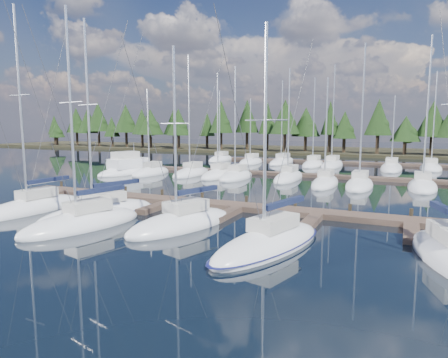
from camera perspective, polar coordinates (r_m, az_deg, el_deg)
The scene contains 12 objects.
ground at distance 42.47m, azimuth 8.61°, elevation -1.23°, with size 260.00×260.00×0.00m, color black.
far_shore at distance 101.23m, azimuth 17.99°, elevation 3.76°, with size 220.00×30.00×0.60m, color #2A2717.
main_dock at distance 30.65m, azimuth 2.10°, elevation -4.19°, with size 44.00×6.13×0.90m.
back_docks at distance 61.38m, azimuth 13.63°, elevation 1.54°, with size 50.00×21.80×0.40m.
front_sailboat_0 at distance 33.66m, azimuth -25.60°, elevation -3.68°, with size 2.82×9.15×15.75m.
front_sailboat_1 at distance 30.00m, azimuth -17.41°, elevation -4.64°, with size 5.15×10.10×14.34m.
front_sailboat_2 at distance 27.26m, azimuth -19.48°, elevation -5.93°, with size 4.87×8.92×14.33m.
front_sailboat_3 at distance 25.87m, azimuth -6.04°, elevation -6.29°, with size 5.30×8.94×12.02m.
front_sailboat_4 at distance 21.56m, azimuth 6.43°, elevation -9.15°, with size 5.28×9.87×12.27m.
back_sailboat_rows at distance 56.51m, azimuth 13.60°, elevation 1.10°, with size 43.59×33.53×16.67m.
motor_yacht_left at distance 55.77m, azimuth -13.47°, elevation 1.30°, with size 5.36×10.39×4.97m.
tree_line at distance 91.63m, azimuth 15.96°, elevation 7.89°, with size 184.80×11.81×13.30m.
Camera 1 is at (11.39, -10.40, 6.48)m, focal length 32.00 mm.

